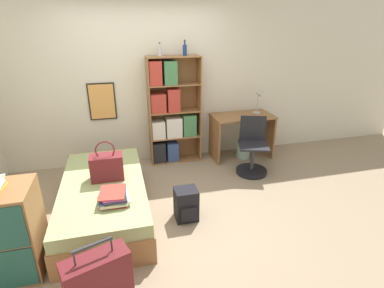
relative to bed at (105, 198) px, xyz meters
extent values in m
plane|color=gray|center=(0.70, -0.02, -0.22)|extent=(14.00, 14.00, 0.00)
cube|color=beige|center=(0.70, 1.53, 1.08)|extent=(10.00, 0.06, 2.60)
cube|color=black|center=(0.03, 1.49, 0.84)|extent=(0.41, 0.02, 0.58)
cube|color=#DB994C|center=(0.03, 1.47, 0.84)|extent=(0.37, 0.01, 0.54)
cube|color=olive|center=(0.00, -0.02, -0.07)|extent=(0.99, 1.95, 0.30)
cube|color=#9EAD70|center=(0.00, -0.02, 0.15)|extent=(0.96, 1.92, 0.15)
cube|color=olive|center=(0.00, 0.93, 0.00)|extent=(0.99, 0.04, 0.45)
cube|color=maroon|center=(0.07, 0.06, 0.38)|extent=(0.38, 0.22, 0.31)
torus|color=maroon|center=(0.07, 0.06, 0.60)|extent=(0.23, 0.02, 0.23)
cube|color=#B2382D|center=(0.13, -0.48, 0.23)|extent=(0.31, 0.31, 0.01)
cube|color=#334C84|center=(0.14, -0.47, 0.25)|extent=(0.23, 0.29, 0.01)
cube|color=beige|center=(0.13, -0.47, 0.26)|extent=(0.28, 0.34, 0.02)
cube|color=beige|center=(0.14, -0.47, 0.28)|extent=(0.34, 0.38, 0.01)
cube|color=#334C84|center=(0.12, -0.48, 0.29)|extent=(0.29, 0.34, 0.01)
cube|color=#232328|center=(0.14, -0.47, 0.31)|extent=(0.25, 0.37, 0.02)
cube|color=#7A336B|center=(0.14, -0.46, 0.32)|extent=(0.23, 0.37, 0.01)
cube|color=#B2382D|center=(0.12, -0.46, 0.33)|extent=(0.30, 0.35, 0.01)
cube|color=#5B191E|center=(-0.02, -1.39, 0.05)|extent=(0.55, 0.37, 0.55)
cylinder|color=#2D2D33|center=(-0.16, -1.44, 0.39)|extent=(0.01, 0.01, 0.12)
cylinder|color=#2D2D33|center=(0.11, -1.34, 0.39)|extent=(0.01, 0.01, 0.12)
cube|color=#2D2D33|center=(-0.02, -1.39, 0.45)|extent=(0.30, 0.12, 0.02)
cube|color=olive|center=(-0.88, -0.73, 0.22)|extent=(0.65, 0.52, 0.88)
cube|color=olive|center=(0.74, 1.33, 0.65)|extent=(0.02, 0.29, 1.74)
cube|color=olive|center=(1.56, 1.33, 0.65)|extent=(0.02, 0.29, 1.74)
cube|color=olive|center=(1.15, 1.47, 0.65)|extent=(0.84, 0.01, 1.74)
cube|color=olive|center=(1.15, 1.33, -0.21)|extent=(0.80, 0.29, 0.02)
cube|color=olive|center=(1.15, 1.33, 0.21)|extent=(0.80, 0.29, 0.02)
cube|color=olive|center=(1.15, 1.33, 0.65)|extent=(0.80, 0.29, 0.02)
cube|color=olive|center=(1.15, 1.33, 1.08)|extent=(0.80, 0.29, 0.02)
cube|color=olive|center=(1.15, 1.33, 1.51)|extent=(0.80, 0.29, 0.02)
cube|color=#232328|center=(0.87, 1.32, -0.04)|extent=(0.21, 0.22, 0.34)
cube|color=#334C84|center=(1.09, 1.32, -0.05)|extent=(0.19, 0.22, 0.32)
cube|color=silver|center=(0.87, 1.32, 0.36)|extent=(0.21, 0.22, 0.29)
cube|color=silver|center=(1.13, 1.32, 0.38)|extent=(0.25, 0.22, 0.33)
cube|color=#427A4C|center=(1.39, 1.32, 0.40)|extent=(0.21, 0.22, 0.36)
cube|color=#B2382D|center=(0.88, 1.32, 0.81)|extent=(0.24, 0.22, 0.30)
cube|color=#B2382D|center=(1.13, 1.32, 0.84)|extent=(0.19, 0.22, 0.37)
cube|color=#B2382D|center=(0.86, 1.32, 1.27)|extent=(0.19, 0.22, 0.37)
cube|color=#427A4C|center=(1.09, 1.32, 1.27)|extent=(0.20, 0.22, 0.36)
cylinder|color=#B7BCC1|center=(0.95, 1.35, 1.58)|extent=(0.06, 0.06, 0.14)
cylinder|color=#B7BCC1|center=(0.95, 1.35, 1.67)|extent=(0.02, 0.02, 0.04)
cylinder|color=#232328|center=(0.95, 1.35, 1.70)|extent=(0.03, 0.03, 0.02)
cylinder|color=navy|center=(1.33, 1.33, 1.60)|extent=(0.06, 0.06, 0.16)
cylinder|color=navy|center=(1.33, 1.33, 1.70)|extent=(0.02, 0.02, 0.05)
cylinder|color=#232328|center=(1.33, 1.33, 1.74)|extent=(0.03, 0.03, 0.02)
cube|color=olive|center=(2.30, 1.19, 0.52)|extent=(1.03, 0.57, 0.02)
cube|color=olive|center=(1.80, 1.19, 0.14)|extent=(0.03, 0.53, 0.73)
cube|color=olive|center=(2.79, 1.19, 0.14)|extent=(0.03, 0.53, 0.73)
cylinder|color=#ADA89E|center=(2.58, 1.25, 0.54)|extent=(0.14, 0.14, 0.02)
cylinder|color=#ADA89E|center=(2.58, 1.25, 0.71)|extent=(0.02, 0.02, 0.32)
cone|color=#ADA89E|center=(2.62, 1.25, 0.89)|extent=(0.15, 0.12, 0.15)
cylinder|color=black|center=(2.21, 0.55, -0.19)|extent=(0.48, 0.48, 0.06)
cylinder|color=#333338|center=(2.21, 0.55, 0.00)|extent=(0.05, 0.05, 0.46)
cube|color=black|center=(2.21, 0.55, 0.25)|extent=(0.55, 0.55, 0.03)
cube|color=black|center=(2.28, 0.74, 0.46)|extent=(0.39, 0.16, 0.39)
cube|color=black|center=(0.94, -0.33, -0.03)|extent=(0.27, 0.24, 0.39)
cube|color=black|center=(0.94, -0.47, -0.09)|extent=(0.19, 0.03, 0.18)
cylinder|color=#99C1B2|center=(2.32, 1.14, -0.10)|extent=(0.23, 0.23, 0.25)
camera|label=1|loc=(0.25, -3.30, 1.99)|focal=28.00mm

